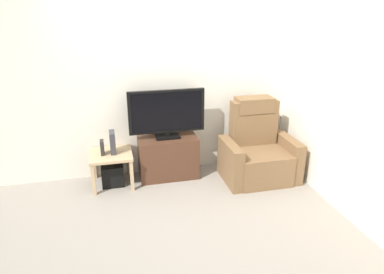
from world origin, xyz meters
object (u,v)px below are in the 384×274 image
tv_stand (168,157)px  television (167,113)px  side_table (111,158)px  book_upright (102,147)px  game_console (113,142)px  subwoofer_box (113,174)px  recliner_armchair (258,152)px

tv_stand → television: 0.63m
tv_stand → side_table: size_ratio=1.48×
tv_stand → book_upright: bearing=-175.7°
tv_stand → side_table: 0.77m
television → side_table: 0.94m
television → side_table: bearing=-175.3°
television → game_console: 0.80m
television → book_upright: size_ratio=5.24×
tv_stand → book_upright: 0.90m
television → subwoofer_box: bearing=-175.3°
side_table → game_console: (0.03, 0.01, 0.21)m
game_console → recliner_armchair: bearing=-7.6°
television → game_console: size_ratio=3.53×
tv_stand → subwoofer_box: bearing=-176.7°
television → recliner_armchair: 1.35m
television → subwoofer_box: (-0.76, -0.06, -0.78)m
side_table → subwoofer_box: size_ratio=1.88×
television → side_table: (-0.76, -0.06, -0.54)m
subwoofer_box → book_upright: size_ratio=1.48×
tv_stand → book_upright: (-0.86, -0.06, 0.26)m
television → book_upright: bearing=-174.5°
game_console → television: bearing=4.2°
game_console → tv_stand: bearing=2.7°
recliner_armchair → tv_stand: bearing=172.3°
recliner_armchair → game_console: size_ratio=3.76×
subwoofer_box → game_console: 0.45m
tv_stand → television: (0.00, 0.02, 0.63)m
tv_stand → television: television is taller
tv_stand → side_table: (-0.76, -0.04, 0.09)m
recliner_armchair → game_console: recliner_armchair is taller
recliner_armchair → television: bearing=171.4°
television → book_upright: (-0.86, -0.08, -0.37)m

